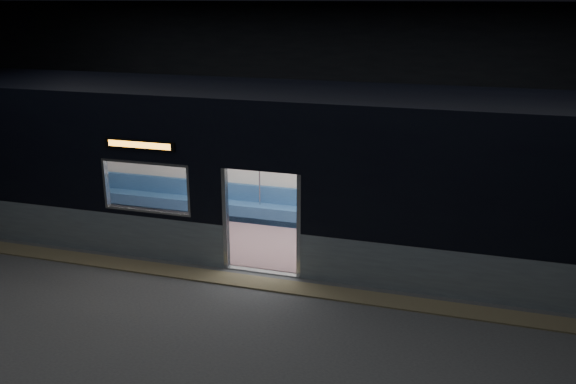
% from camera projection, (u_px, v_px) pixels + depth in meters
% --- Properties ---
extents(station_floor, '(24.00, 14.00, 0.01)m').
position_uv_depth(station_floor, '(243.00, 296.00, 10.89)').
color(station_floor, '#47494C').
rests_on(station_floor, ground).
extents(station_envelope, '(24.00, 14.00, 5.00)m').
position_uv_depth(station_envelope, '(238.00, 91.00, 9.77)').
color(station_envelope, black).
rests_on(station_envelope, station_floor).
extents(tactile_strip, '(22.80, 0.50, 0.03)m').
position_uv_depth(tactile_strip, '(254.00, 282.00, 11.38)').
color(tactile_strip, '#8C7F59').
rests_on(tactile_strip, station_floor).
extents(metro_car, '(18.00, 3.04, 3.35)m').
position_uv_depth(metro_car, '(285.00, 161.00, 12.64)').
color(metro_car, '#8DA0A8').
rests_on(metro_car, station_floor).
extents(passenger, '(0.39, 0.68, 1.37)m').
position_uv_depth(passenger, '(418.00, 206.00, 13.13)').
color(passenger, black).
rests_on(passenger, metro_car).
extents(handbag, '(0.29, 0.25, 0.13)m').
position_uv_depth(handbag, '(417.00, 215.00, 12.97)').
color(handbag, black).
rests_on(handbag, passenger).
extents(transit_map, '(0.99, 0.03, 0.64)m').
position_uv_depth(transit_map, '(535.00, 181.00, 12.57)').
color(transit_map, white).
rests_on(transit_map, metro_car).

